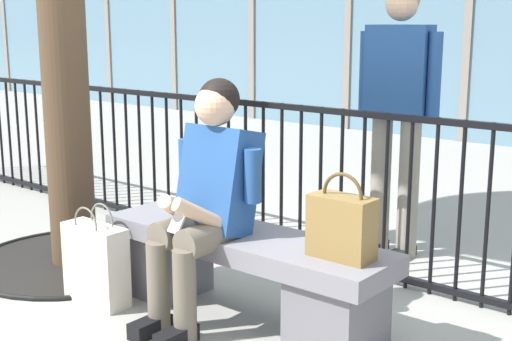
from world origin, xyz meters
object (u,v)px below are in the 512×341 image
stone_bench (243,267)px  seated_person_with_phone (207,195)px  handbag_on_bench (342,226)px  bystander_at_railing (398,100)px  shopping_bag (96,263)px

stone_bench → seated_person_with_phone: seated_person_with_phone is taller
stone_bench → seated_person_with_phone: 0.42m
handbag_on_bench → seated_person_with_phone: bearing=-170.4°
handbag_on_bench → bystander_at_railing: (-0.49, 1.40, 0.40)m
handbag_on_bench → bystander_at_railing: 1.54m
seated_person_with_phone → handbag_on_bench: (0.71, 0.12, -0.05)m
stone_bench → bystander_at_railing: bystander_at_railing is taller
stone_bench → shopping_bag: (-0.73, -0.35, -0.05)m
stone_bench → shopping_bag: shopping_bag is taller
stone_bench → bystander_at_railing: (0.09, 1.39, 0.73)m
shopping_bag → bystander_at_railing: 2.07m
seated_person_with_phone → shopping_bag: size_ratio=2.24×
handbag_on_bench → shopping_bag: 1.41m
stone_bench → seated_person_with_phone: bearing=-134.2°
seated_person_with_phone → stone_bench: bearing=45.8°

